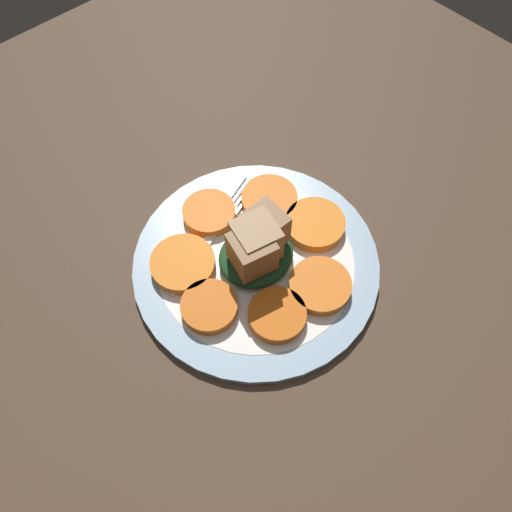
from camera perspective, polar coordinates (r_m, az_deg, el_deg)
The scene contains 11 objects.
table_slab at distance 62.83cm, azimuth 0.00°, elevation -1.42°, with size 120.00×120.00×2.00cm, color #4C3828.
plate at distance 61.50cm, azimuth 0.00°, elevation -0.74°, with size 30.22×30.22×1.05cm.
carrot_slice_0 at distance 59.09cm, azimuth 7.33°, elevation -3.36°, with size 7.32×7.32×1.32cm, color orange.
carrot_slice_1 at distance 63.44cm, azimuth 6.75°, elevation 3.66°, with size 7.59×7.59×1.32cm, color orange.
carrot_slice_2 at distance 65.26cm, azimuth 1.52°, elevation 6.51°, with size 7.34×7.34×1.32cm, color orange.
carrot_slice_3 at distance 64.34cm, azimuth -5.22°, elevation 5.07°, with size 6.82×6.82×1.32cm, color orange.
carrot_slice_4 at distance 60.64cm, azimuth -8.36°, elevation -0.86°, with size 7.85×7.85×1.32cm, color orange.
carrot_slice_5 at distance 57.70cm, azimuth -5.35°, elevation -5.76°, with size 6.60×6.60×1.32cm, color orange.
carrot_slice_6 at distance 57.08cm, azimuth 2.43°, elevation -6.73°, with size 6.68×6.68×1.32cm, color #D45F13.
center_pile at distance 58.27cm, azimuth 0.09°, elevation 1.22°, with size 9.42×8.48×7.04cm.
fork at distance 63.30cm, azimuth -4.61°, elevation 3.04°, with size 19.27×7.89×0.40cm.
Camera 1 is at (20.31, 22.36, 56.09)cm, focal length 35.00 mm.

